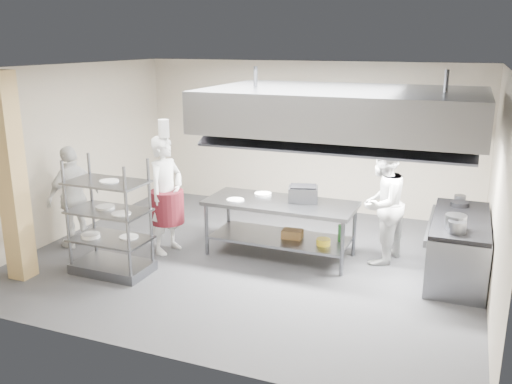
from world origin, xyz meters
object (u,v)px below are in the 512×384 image
at_px(chef_plating, 73,197).
at_px(pass_rack, 109,217).
at_px(stockpot, 456,222).
at_px(island, 280,229).
at_px(griddle, 303,194).
at_px(chef_head, 166,195).
at_px(cooking_range, 458,249).
at_px(chef_line, 382,204).

bearing_deg(chef_plating, pass_rack, 72.88).
xyz_separation_m(pass_rack, stockpot, (4.77, 1.25, 0.13)).
relative_size(island, griddle, 5.18).
distance_m(chef_head, stockpot, 4.42).
bearing_deg(chef_head, chef_plating, 112.04).
bearing_deg(chef_plating, island, 116.83).
bearing_deg(chef_plating, cooking_range, 112.78).
xyz_separation_m(pass_rack, cooking_range, (4.84, 1.78, -0.45)).
bearing_deg(island, chef_plating, -165.42).
relative_size(pass_rack, stockpot, 6.15).
bearing_deg(cooking_range, griddle, -178.96).
bearing_deg(island, chef_head, -163.83).
height_order(pass_rack, griddle, pass_rack).
height_order(chef_line, griddle, chef_line).
xyz_separation_m(chef_plating, stockpot, (6.01, 0.53, 0.14)).
height_order(island, chef_head, chef_head).
bearing_deg(griddle, cooking_range, -14.27).
bearing_deg(cooking_range, chef_line, 173.66).
relative_size(pass_rack, chef_head, 0.90).
xyz_separation_m(chef_head, chef_plating, (-1.59, -0.34, -0.10)).
distance_m(cooking_range, chef_head, 4.58).
bearing_deg(pass_rack, griddle, 36.12).
bearing_deg(cooking_range, pass_rack, -159.82).
bearing_deg(cooking_range, stockpot, -97.73).
relative_size(chef_line, stockpot, 6.65).
height_order(chef_head, stockpot, chef_head).
bearing_deg(chef_head, chef_line, -65.73).
xyz_separation_m(island, stockpot, (2.63, -0.31, 0.54)).
xyz_separation_m(cooking_range, chef_line, (-1.17, 0.13, 0.52)).
height_order(chef_line, stockpot, chef_line).
xyz_separation_m(chef_line, chef_plating, (-4.91, -1.19, -0.08)).
relative_size(cooking_range, chef_plating, 1.16).
relative_size(island, pass_rack, 1.38).
relative_size(island, stockpot, 8.45).
xyz_separation_m(cooking_range, chef_plating, (-6.08, -1.06, 0.44)).
relative_size(island, chef_head, 1.24).
bearing_deg(stockpot, chef_head, -177.54).
relative_size(chef_head, chef_line, 1.02).
relative_size(chef_plating, stockpot, 6.09).
height_order(island, griddle, griddle).
bearing_deg(griddle, chef_head, -177.46).
xyz_separation_m(pass_rack, chef_head, (0.35, 1.06, 0.10)).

